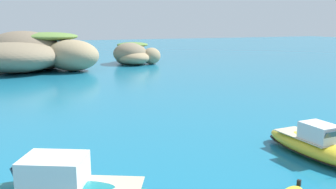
# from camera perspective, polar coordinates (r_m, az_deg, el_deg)

# --- Properties ---
(islet_large) EXTENTS (28.51, 25.94, 7.70)m
(islet_large) POSITION_cam_1_polar(r_m,az_deg,el_deg) (75.21, -20.86, 6.03)
(islet_large) COLOR #756651
(islet_large) RESTS_ON ground
(islet_small) EXTENTS (12.66, 15.54, 4.89)m
(islet_small) POSITION_cam_1_polar(r_m,az_deg,el_deg) (82.91, -5.58, 6.30)
(islet_small) COLOR #84755B
(islet_small) RESTS_ON ground
(motorboat_yellow) EXTENTS (2.56, 8.30, 2.44)m
(motorboat_yellow) POSITION_cam_1_polar(r_m,az_deg,el_deg) (26.69, 22.21, -7.52)
(motorboat_yellow) COLOR yellow
(motorboat_yellow) RESTS_ON ground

